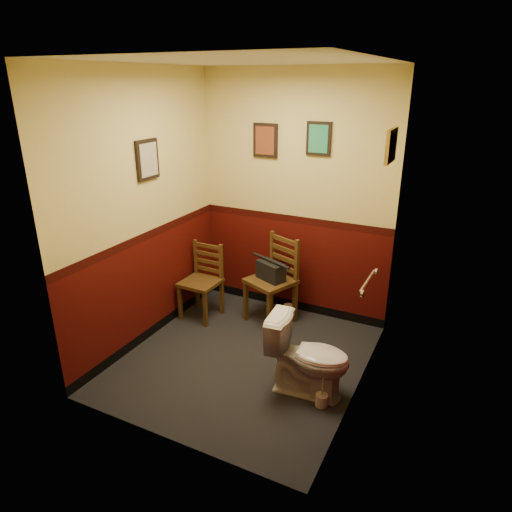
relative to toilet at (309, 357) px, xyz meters
The scene contains 17 objects.
floor 0.82m from the toilet, 165.31° to the left, with size 2.20×2.40×0.00m, color black.
ceiling 2.47m from the toilet, 165.31° to the left, with size 2.20×2.40×0.00m, color silver.
wall_back 1.86m from the toilet, 117.40° to the left, with size 2.20×2.70×0.00m, color #410A07.
wall_front 1.59m from the toilet, 125.45° to the right, with size 2.20×2.70×0.00m, color #410A07.
wall_left 2.09m from the toilet, behind, with size 2.40×2.70×0.00m, color #410A07.
wall_right 1.09m from the toilet, 26.42° to the left, with size 2.40×2.70×0.00m, color #410A07.
grab_bar 0.82m from the toilet, 51.47° to the left, with size 0.05×0.56×0.06m.
framed_print_back_a 2.36m from the toilet, 128.02° to the left, with size 0.28×0.04×0.36m.
framed_print_back_b 2.19m from the toilet, 108.96° to the left, with size 0.26×0.04×0.34m.
framed_print_left 2.36m from the toilet, behind, with size 0.04×0.30×0.38m.
framed_print_right 1.91m from the toilet, 65.50° to the left, with size 0.04×0.34×0.28m.
toilet is the anchor object (origin of this frame).
toilet_brush 0.36m from the toilet, 35.25° to the right, with size 0.11×0.11×0.38m.
chair_left 1.75m from the toilet, 153.65° to the left, with size 0.41×0.41×0.85m.
chair_right 1.32m from the toilet, 127.65° to the left, with size 0.60×0.60×0.98m.
handbag 1.32m from the toilet, 129.34° to the left, with size 0.36×0.28×0.24m.
tp_stack 1.33m from the toilet, 119.98° to the left, with size 0.21×0.11×0.18m.
Camera 1 is at (1.79, -3.36, 2.57)m, focal length 32.00 mm.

